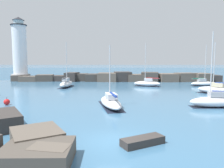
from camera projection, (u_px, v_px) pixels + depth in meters
name	position (u px, v px, depth m)	size (l,w,h in m)	color
ground_plane	(113.00, 141.00, 14.71)	(600.00, 600.00, 0.00)	#3D6B8E
open_sea_beyond	(115.00, 71.00, 118.60)	(400.00, 116.00, 0.01)	#2D5B7F
breakwater_jetty	(122.00, 77.00, 58.45)	(55.67, 6.56, 2.51)	#423D38
lighthouse	(20.00, 53.00, 59.53)	(5.00, 5.00, 17.21)	gray
foreground_rocks	(21.00, 137.00, 13.91)	(14.57, 10.32, 1.31)	brown
sailboat_moored_0	(216.00, 90.00, 35.71)	(5.65, 5.96, 8.38)	silver
sailboat_moored_1	(111.00, 102.00, 25.84)	(3.51, 7.63, 7.28)	white
sailboat_moored_2	(147.00, 83.00, 46.73)	(5.92, 3.30, 9.22)	white
sailboat_moored_4	(66.00, 84.00, 45.28)	(2.19, 7.06, 9.28)	silver
sailboat_moored_5	(203.00, 83.00, 47.47)	(5.50, 2.34, 8.86)	silver
sailboat_moored_6	(214.00, 101.00, 25.49)	(5.54, 1.85, 8.72)	white
mooring_buoy_orange_near	(7.00, 102.00, 26.83)	(0.73, 0.73, 0.93)	red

